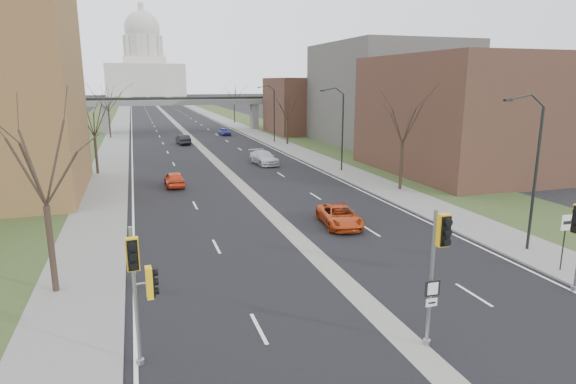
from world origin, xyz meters
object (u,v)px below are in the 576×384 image
signal_pole_left (140,278)px  car_left_far (183,140)px  car_right_near (339,216)px  signal_pole_median (438,255)px  car_right_mid (264,158)px  speed_limit_sign (565,232)px  car_right_far (225,132)px  car_left_near (174,179)px

signal_pole_left → car_left_far: 59.71m
signal_pole_left → car_right_near: size_ratio=1.01×
signal_pole_left → signal_pole_median: 10.06m
car_right_mid → car_left_far: bearing=101.9°
car_right_near → car_left_far: bearing=103.9°
speed_limit_sign → car_right_near: bearing=129.0°
car_left_far → car_right_far: (8.35, 10.70, -0.09)m
car_right_mid → car_right_far: car_right_mid is taller
car_right_near → signal_pole_median: bearing=-94.2°
signal_pole_median → car_right_mid: size_ratio=0.96×
signal_pole_median → car_left_far: bearing=93.4°
signal_pole_left → signal_pole_median: (9.85, -1.99, 0.37)m
speed_limit_sign → car_left_near: size_ratio=0.70×
car_left_near → car_right_mid: (10.89, 9.09, 0.08)m
car_left_far → car_right_near: car_left_far is taller
speed_limit_sign → car_left_near: (-16.90, 26.73, -1.41)m
signal_pole_median → speed_limit_sign: bearing=23.0°
car_left_far → car_right_mid: size_ratio=0.84×
car_left_far → signal_pole_median: bearing=86.6°
car_right_mid → car_left_near: bearing=-146.7°
car_left_far → car_right_near: (5.66, -46.22, -0.07)m
car_right_far → car_left_far: bearing=-131.9°
speed_limit_sign → car_left_near: bearing=126.8°
signal_pole_left → signal_pole_median: signal_pole_median is taller
speed_limit_sign → car_right_far: speed_limit_sign is taller
signal_pole_median → car_right_mid: bearing=84.7°
signal_pole_median → car_right_near: size_ratio=1.06×
speed_limit_sign → car_right_far: 67.90m
signal_pole_left → car_right_mid: size_ratio=0.91×
signal_pole_median → car_left_far: signal_pole_median is taller
car_left_near → car_left_far: bearing=-98.2°
signal_pole_median → car_right_mid: signal_pole_median is taller
car_left_far → car_right_mid: bearing=102.6°
car_left_far → signal_pole_left: bearing=77.2°
signal_pole_left → speed_limit_sign: (20.23, 2.22, -1.10)m
speed_limit_sign → car_right_near: 13.19m
car_right_mid → signal_pole_median: bearing=-102.8°
speed_limit_sign → car_right_mid: size_ratio=0.54×
signal_pole_left → car_right_far: signal_pole_left is taller
car_right_near → car_right_mid: size_ratio=0.91×
speed_limit_sign → signal_pole_left: bearing=-169.2°
car_left_near → car_right_mid: car_right_mid is taller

